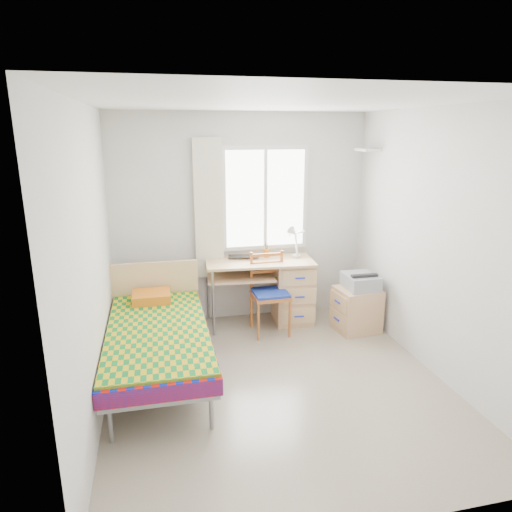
{
  "coord_description": "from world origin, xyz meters",
  "views": [
    {
      "loc": [
        -1.07,
        -3.81,
        2.37
      ],
      "look_at": [
        -0.08,
        0.55,
        1.14
      ],
      "focal_mm": 32.0,
      "sensor_mm": 36.0,
      "label": 1
    }
  ],
  "objects_px": {
    "desk": "(287,287)",
    "chair": "(270,288)",
    "bed": "(158,333)",
    "printer": "(360,281)",
    "cabinet": "(356,309)"
  },
  "relations": [
    {
      "from": "desk",
      "to": "chair",
      "type": "relative_size",
      "value": 1.4
    },
    {
      "from": "bed",
      "to": "chair",
      "type": "relative_size",
      "value": 2.14
    },
    {
      "from": "chair",
      "to": "cabinet",
      "type": "bearing_deg",
      "value": -13.04
    },
    {
      "from": "desk",
      "to": "printer",
      "type": "height_order",
      "value": "desk"
    },
    {
      "from": "desk",
      "to": "chair",
      "type": "distance_m",
      "value": 0.41
    },
    {
      "from": "bed",
      "to": "printer",
      "type": "height_order",
      "value": "bed"
    },
    {
      "from": "printer",
      "to": "chair",
      "type": "bearing_deg",
      "value": 168.71
    },
    {
      "from": "bed",
      "to": "desk",
      "type": "height_order",
      "value": "bed"
    },
    {
      "from": "desk",
      "to": "cabinet",
      "type": "relative_size",
      "value": 2.52
    },
    {
      "from": "bed",
      "to": "desk",
      "type": "distance_m",
      "value": 1.92
    },
    {
      "from": "desk",
      "to": "cabinet",
      "type": "xyz_separation_m",
      "value": [
        0.75,
        -0.49,
        -0.18
      ]
    },
    {
      "from": "bed",
      "to": "cabinet",
      "type": "height_order",
      "value": "bed"
    },
    {
      "from": "bed",
      "to": "cabinet",
      "type": "xyz_separation_m",
      "value": [
        2.38,
        0.52,
        -0.17
      ]
    },
    {
      "from": "bed",
      "to": "printer",
      "type": "xyz_separation_m",
      "value": [
        2.41,
        0.53,
        0.19
      ]
    },
    {
      "from": "chair",
      "to": "bed",
      "type": "bearing_deg",
      "value": -151.77
    }
  ]
}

